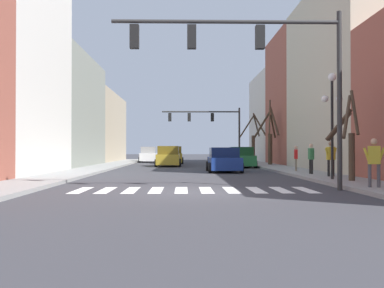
# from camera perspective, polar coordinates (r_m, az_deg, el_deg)

# --- Properties ---
(ground_plane) EXTENTS (240.00, 240.00, 0.00)m
(ground_plane) POSITION_cam_1_polar(r_m,az_deg,el_deg) (15.29, 0.31, -6.19)
(ground_plane) COLOR #38383D
(building_row_left) EXTENTS (6.00, 50.43, 12.74)m
(building_row_left) POSITION_cam_1_polar(r_m,az_deg,el_deg) (33.52, -19.67, 5.99)
(building_row_left) COLOR #934C3D
(building_row_left) RESTS_ON ground_plane
(building_row_right) EXTENTS (6.00, 47.81, 12.08)m
(building_row_right) POSITION_cam_1_polar(r_m,az_deg,el_deg) (36.39, 17.22, 5.43)
(building_row_right) COLOR #934C3D
(building_row_right) RESTS_ON ground_plane
(crosswalk_stripes) EXTENTS (8.55, 2.60, 0.01)m
(crosswalk_stripes) POSITION_cam_1_polar(r_m,az_deg,el_deg) (16.23, 0.23, -5.86)
(crosswalk_stripes) COLOR white
(crosswalk_stripes) RESTS_ON ground_plane
(traffic_signal_near) EXTENTS (8.24, 0.28, 6.43)m
(traffic_signal_near) POSITION_cam_1_polar(r_m,az_deg,el_deg) (16.48, 7.92, 11.10)
(traffic_signal_near) COLOR #2D2D2D
(traffic_signal_near) RESTS_ON ground_plane
(traffic_signal_far) EXTENTS (7.83, 0.28, 5.64)m
(traffic_signal_far) POSITION_cam_1_polar(r_m,az_deg,el_deg) (45.01, 2.20, 2.83)
(traffic_signal_far) COLOR #2D2D2D
(traffic_signal_far) RESTS_ON ground_plane
(street_lamp_right_corner) EXTENTS (0.95, 0.36, 4.71)m
(street_lamp_right_corner) POSITION_cam_1_polar(r_m,az_deg,el_deg) (20.93, 17.36, 4.81)
(street_lamp_right_corner) COLOR black
(street_lamp_right_corner) RESTS_ON sidewalk_right
(car_parked_left_mid) EXTENTS (2.15, 4.40, 1.77)m
(car_parked_left_mid) POSITION_cam_1_polar(r_m,az_deg,el_deg) (45.94, -2.44, -1.49)
(car_parked_left_mid) COLOR #A38423
(car_parked_left_mid) RESTS_ON ground_plane
(car_parked_right_mid) EXTENTS (2.01, 4.72, 1.53)m
(car_parked_right_mid) POSITION_cam_1_polar(r_m,az_deg,el_deg) (49.12, 4.43, -1.55)
(car_parked_right_mid) COLOR silver
(car_parked_right_mid) RESTS_ON ground_plane
(car_parked_left_near) EXTENTS (2.17, 4.72, 1.59)m
(car_parked_left_near) POSITION_cam_1_polar(r_m,az_deg,el_deg) (29.34, 4.07, -2.09)
(car_parked_left_near) COLOR navy
(car_parked_left_near) RESTS_ON ground_plane
(car_parked_left_far) EXTENTS (2.01, 4.12, 1.76)m
(car_parked_left_far) POSITION_cam_1_polar(r_m,az_deg,el_deg) (51.23, -5.52, -1.41)
(car_parked_left_far) COLOR white
(car_parked_left_far) RESTS_ON ground_plane
(car_driving_toward_lane) EXTENTS (2.18, 4.66, 1.75)m
(car_driving_toward_lane) POSITION_cam_1_polar(r_m,az_deg,el_deg) (38.90, -3.02, -1.65)
(car_driving_toward_lane) COLOR #A38423
(car_driving_toward_lane) RESTS_ON ground_plane
(car_parked_right_near) EXTENTS (2.17, 4.32, 1.66)m
(car_parked_right_near) POSITION_cam_1_polar(r_m,az_deg,el_deg) (36.52, 6.22, -1.77)
(car_parked_right_near) COLOR #236B38
(car_parked_right_near) RESTS_ON ground_plane
(pedestrian_near_right_corner) EXTENTS (0.73, 0.32, 1.70)m
(pedestrian_near_right_corner) POSITION_cam_1_polar(r_m,az_deg,el_deg) (16.83, 22.12, -1.70)
(pedestrian_near_right_corner) COLOR #4C4C51
(pedestrian_near_right_corner) RESTS_ON sidewalk_right
(pedestrian_waiting_at_curb) EXTENTS (0.24, 0.70, 1.63)m
(pedestrian_waiting_at_curb) POSITION_cam_1_polar(r_m,az_deg,el_deg) (24.94, 14.88, -1.47)
(pedestrian_waiting_at_curb) COLOR black
(pedestrian_waiting_at_curb) RESTS_ON sidewalk_right
(pedestrian_on_left_sidewalk) EXTENTS (0.70, 0.38, 1.70)m
(pedestrian_on_left_sidewalk) POSITION_cam_1_polar(r_m,az_deg,el_deg) (22.96, 17.22, -1.43)
(pedestrian_on_left_sidewalk) COLOR black
(pedestrian_on_left_sidewalk) RESTS_ON sidewalk_right
(pedestrian_crossing_street) EXTENTS (0.30, 0.66, 1.56)m
(pedestrian_crossing_street) POSITION_cam_1_polar(r_m,az_deg,el_deg) (28.17, 13.06, -1.47)
(pedestrian_crossing_street) COLOR #7A705B
(pedestrian_crossing_street) RESTS_ON sidewalk_right
(street_tree_right_near) EXTENTS (1.12, 2.04, 3.82)m
(street_tree_right_near) POSITION_cam_1_polar(r_m,az_deg,el_deg) (19.89, 19.30, 0.65)
(street_tree_right_near) COLOR #473828
(street_tree_right_near) RESTS_ON sidewalk_right
(street_tree_left_mid) EXTENTS (2.03, 2.67, 5.63)m
(street_tree_left_mid) POSITION_cam_1_polar(r_m,az_deg,el_deg) (39.67, 9.87, 0.90)
(street_tree_left_mid) COLOR #473828
(street_tree_left_mid) RESTS_ON sidewalk_right
(street_tree_right_mid) EXTENTS (2.87, 1.62, 5.08)m
(street_tree_right_mid) POSITION_cam_1_polar(r_m,az_deg,el_deg) (46.64, 7.86, 0.49)
(street_tree_right_mid) COLOR #473828
(street_tree_right_mid) RESTS_ON sidewalk_right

